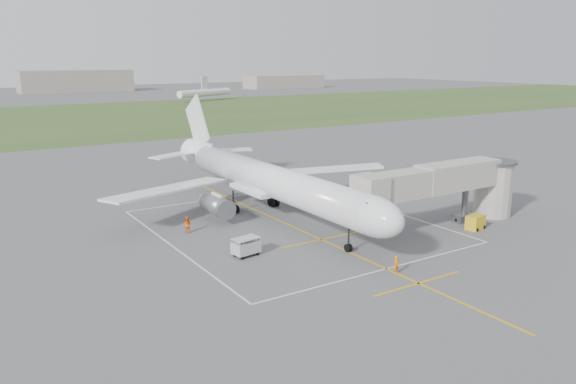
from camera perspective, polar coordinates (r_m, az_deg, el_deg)
ground at (r=67.35m, az=-1.60°, el=-2.61°), size 700.00×700.00×0.00m
grass_strip at (r=189.35m, az=-22.57°, el=6.80°), size 700.00×120.00×0.02m
apron_markings at (r=62.65m, az=1.16°, el=-3.84°), size 28.20×60.00×0.01m
airliner at (r=66.90m, az=-1.96°, el=1.16°), size 38.93×46.75×13.52m
jet_bridge at (r=66.06m, az=16.39°, el=0.77°), size 23.40×5.00×7.20m
gpu_unit at (r=66.01m, az=18.51°, el=-2.95°), size 2.32×1.80×1.59m
baggage_cart at (r=54.47m, az=-4.28°, el=-5.55°), size 2.80×1.94×1.81m
ramp_worker_nose at (r=50.88m, az=10.94°, el=-7.29°), size 0.64×0.45×1.65m
ramp_worker_wing at (r=62.43m, az=-10.20°, el=-3.28°), size 1.07×1.01×1.76m
distant_aircraft at (r=235.41m, az=-23.43°, el=8.71°), size 156.53×31.08×8.85m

